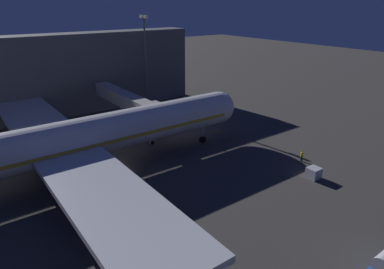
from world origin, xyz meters
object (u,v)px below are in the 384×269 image
at_px(airliner_at_gate, 49,147).
at_px(traffic_cone_nose_port, 234,138).
at_px(baggage_container_mid_row, 314,173).
at_px(traffic_cone_nose_starboard, 218,131).
at_px(ground_crew_under_port_wing, 302,155).
at_px(apron_floodlight_mast, 146,56).
at_px(jet_bridge, 130,102).

bearing_deg(airliner_at_gate, traffic_cone_nose_port, -94.12).
relative_size(baggage_container_mid_row, traffic_cone_nose_starboard, 3.12).
bearing_deg(traffic_cone_nose_port, ground_crew_under_port_wing, -170.17).
distance_m(ground_crew_under_port_wing, traffic_cone_nose_port, 12.86).
distance_m(traffic_cone_nose_port, traffic_cone_nose_starboard, 4.40).
relative_size(airliner_at_gate, apron_floodlight_mast, 3.14).
bearing_deg(apron_floodlight_mast, airliner_at_gate, 131.71).
xyz_separation_m(jet_bridge, ground_crew_under_port_wing, (-27.23, -15.12, -4.84)).
relative_size(jet_bridge, baggage_container_mid_row, 13.51).
bearing_deg(baggage_container_mid_row, airliner_at_gate, 57.02).
relative_size(ground_crew_under_port_wing, traffic_cone_nose_port, 3.13).
bearing_deg(jet_bridge, baggage_container_mid_row, -159.25).
xyz_separation_m(jet_bridge, traffic_cone_nose_port, (-14.58, -12.93, -5.51)).
relative_size(apron_floodlight_mast, ground_crew_under_port_wing, 11.78).
xyz_separation_m(apron_floodlight_mast, ground_crew_under_port_wing, (-40.35, -4.12, -10.66)).
bearing_deg(baggage_container_mid_row, ground_crew_under_port_wing, -36.10).
height_order(baggage_container_mid_row, traffic_cone_nose_starboard, baggage_container_mid_row).
height_order(ground_crew_under_port_wing, traffic_cone_nose_port, ground_crew_under_port_wing).
bearing_deg(traffic_cone_nose_starboard, traffic_cone_nose_port, 180.00).
distance_m(airliner_at_gate, traffic_cone_nose_port, 31.09).
distance_m(ground_crew_under_port_wing, traffic_cone_nose_starboard, 17.21).
bearing_deg(jet_bridge, apron_floodlight_mast, -39.96).
height_order(traffic_cone_nose_port, traffic_cone_nose_starboard, same).
bearing_deg(traffic_cone_nose_starboard, jet_bridge, 51.80).
relative_size(jet_bridge, traffic_cone_nose_port, 42.16).
distance_m(apron_floodlight_mast, traffic_cone_nose_port, 29.99).
distance_m(baggage_container_mid_row, traffic_cone_nose_starboard, 21.42).
relative_size(jet_bridge, traffic_cone_nose_starboard, 42.16).
relative_size(apron_floodlight_mast, traffic_cone_nose_port, 36.84).
bearing_deg(traffic_cone_nose_port, apron_floodlight_mast, 3.99).
height_order(jet_bridge, ground_crew_under_port_wing, jet_bridge).
xyz_separation_m(airliner_at_gate, baggage_container_mid_row, (-19.19, -29.57, -4.88)).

